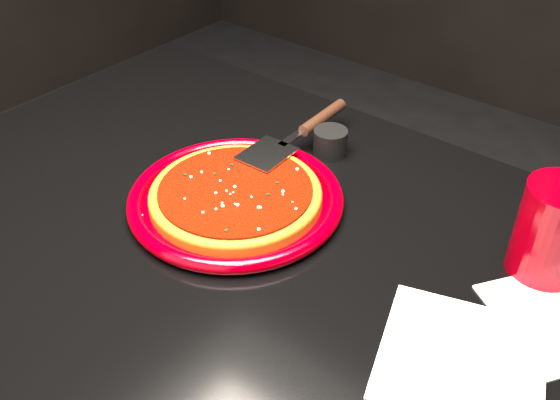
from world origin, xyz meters
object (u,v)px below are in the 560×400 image
(table, at_px, (261,400))
(cup, at_px, (554,231))
(pizza_server, at_px, (298,133))
(ramekin, at_px, (330,142))
(plate, at_px, (236,199))

(table, distance_m, cup, 0.58)
(pizza_server, xyz_separation_m, ramekin, (0.04, 0.04, -0.02))
(plate, distance_m, pizza_server, 0.17)
(plate, xyz_separation_m, cup, (0.41, 0.15, 0.05))
(ramekin, bearing_deg, cup, -8.78)
(pizza_server, bearing_deg, cup, -5.27)
(plate, relative_size, cup, 2.45)
(pizza_server, relative_size, cup, 2.20)
(pizza_server, bearing_deg, ramekin, 38.86)
(ramekin, bearing_deg, table, -79.14)
(plate, height_order, cup, cup)
(pizza_server, height_order, cup, cup)
(table, relative_size, plate, 3.74)
(plate, bearing_deg, ramekin, 82.90)
(cup, relative_size, ramekin, 2.31)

